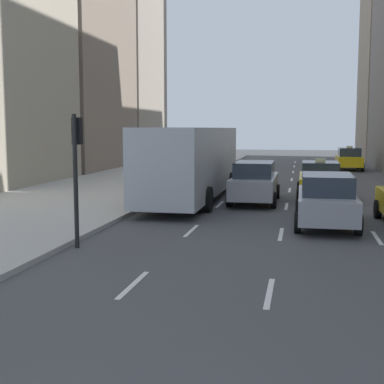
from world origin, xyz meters
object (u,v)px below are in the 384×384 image
at_px(taxi_third, 349,159).
at_px(sedan_black_near, 326,200).
at_px(traffic_light_pole, 76,159).
at_px(city_bus, 192,161).
at_px(taxi_lead, 320,180).
at_px(sedan_silver_behind, 255,182).

xyz_separation_m(taxi_third, sedan_black_near, (-2.80, -25.13, 0.00)).
relative_size(sedan_black_near, traffic_light_pole, 1.33).
height_order(city_bus, traffic_light_pole, traffic_light_pole).
height_order(taxi_third, city_bus, city_bus).
bearing_deg(taxi_lead, sedan_black_near, -90.00).
xyz_separation_m(sedan_silver_behind, traffic_light_pole, (-3.95, -9.74, 1.50)).
distance_m(sedan_black_near, sedan_silver_behind, 5.83).
xyz_separation_m(taxi_third, sedan_silver_behind, (-5.60, -20.01, 0.03)).
xyz_separation_m(taxi_lead, sedan_black_near, (0.00, -6.84, 0.00)).
xyz_separation_m(city_bus, traffic_light_pole, (-1.14, -9.95, 0.62)).
height_order(sedan_black_near, sedan_silver_behind, sedan_silver_behind).
height_order(sedan_silver_behind, city_bus, city_bus).
relative_size(city_bus, traffic_light_pole, 3.22).
relative_size(taxi_lead, traffic_light_pole, 1.22).
distance_m(sedan_black_near, city_bus, 7.79).
distance_m(taxi_lead, traffic_light_pole, 13.39).
relative_size(sedan_black_near, city_bus, 0.41).
relative_size(sedan_silver_behind, traffic_light_pole, 1.39).
xyz_separation_m(taxi_lead, traffic_light_pole, (-6.75, -11.47, 1.53)).
bearing_deg(sedan_silver_behind, traffic_light_pole, -112.07).
bearing_deg(taxi_third, traffic_light_pole, -107.80).
height_order(taxi_lead, sedan_black_near, taxi_lead).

